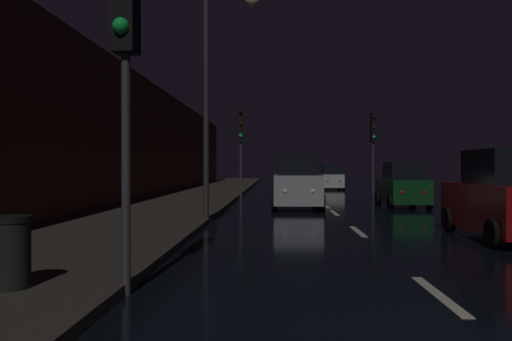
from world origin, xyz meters
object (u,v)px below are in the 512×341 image
at_px(trash_bin_curbside, 9,252).
at_px(car_approaching_headlights, 296,183).
at_px(car_parked_right_near, 507,198).
at_px(traffic_light_far_left, 241,132).
at_px(streetlamp_overhead, 222,70).
at_px(traffic_light_near_left, 125,14).
at_px(traffic_light_far_right, 373,134).
at_px(car_distant_taillights, 331,178).
at_px(car_parked_right_far, 402,186).

relative_size(trash_bin_curbside, car_approaching_headlights, 0.21).
bearing_deg(trash_bin_curbside, car_parked_right_near, 33.79).
relative_size(car_approaching_headlights, car_parked_right_near, 1.06).
xyz_separation_m(traffic_light_far_left, streetlamp_overhead, (0.27, -12.81, 1.01)).
bearing_deg(traffic_light_far_left, traffic_light_near_left, -2.79).
bearing_deg(streetlamp_overhead, traffic_light_far_right, 66.38).
relative_size(traffic_light_far_left, trash_bin_curbside, 5.34).
bearing_deg(car_parked_right_near, car_approaching_headlights, 26.60).
distance_m(streetlamp_overhead, car_approaching_headlights, 7.36).
bearing_deg(streetlamp_overhead, car_parked_right_near, -24.56).
bearing_deg(trash_bin_curbside, car_distant_taillights, 76.95).
bearing_deg(car_parked_right_near, traffic_light_far_left, 24.58).
bearing_deg(car_parked_right_far, traffic_light_near_left, 154.78).
bearing_deg(car_distant_taillights, car_parked_right_near, -177.23).
distance_m(traffic_light_far_left, traffic_light_near_left, 21.68).
xyz_separation_m(traffic_light_far_left, car_parked_right_near, (7.34, -16.04, -2.65)).
distance_m(traffic_light_far_right, traffic_light_near_left, 28.10).
bearing_deg(car_parked_right_far, traffic_light_far_left, 51.28).
height_order(traffic_light_far_left, car_parked_right_far, traffic_light_far_left).
distance_m(traffic_light_far_left, traffic_light_far_right, 9.65).
xyz_separation_m(traffic_light_far_right, streetlamp_overhead, (-7.87, -18.00, 0.85)).
bearing_deg(car_parked_right_far, streetlamp_overhead, 134.42).
bearing_deg(traffic_light_far_right, car_parked_right_near, -11.01).
height_order(streetlamp_overhead, car_parked_right_far, streetlamp_overhead).
xyz_separation_m(car_parked_right_far, car_distant_taillights, (-1.29, 16.58, -0.02)).
bearing_deg(car_approaching_headlights, streetlamp_overhead, -22.88).
distance_m(traffic_light_near_left, car_parked_right_near, 9.74).
relative_size(traffic_light_far_right, trash_bin_curbside, 5.56).
height_order(traffic_light_far_left, car_distant_taillights, traffic_light_far_left).
relative_size(traffic_light_far_left, traffic_light_near_left, 0.97).
bearing_deg(traffic_light_far_right, car_distant_taillights, -168.01).
relative_size(car_approaching_headlights, car_distant_taillights, 1.21).
relative_size(trash_bin_curbside, car_distant_taillights, 0.25).
xyz_separation_m(traffic_light_near_left, car_parked_right_near, (7.44, 5.64, -2.78)).
bearing_deg(car_parked_right_near, streetlamp_overhead, 65.44).
xyz_separation_m(traffic_light_far_right, car_distant_taillights, (-2.10, 5.51, -2.93)).
bearing_deg(traffic_light_far_left, car_parked_right_near, 22.06).
bearing_deg(car_distant_taillights, traffic_light_far_right, -159.17).
bearing_deg(traffic_light_near_left, traffic_light_far_right, 167.29).
relative_size(trash_bin_curbside, car_parked_right_near, 0.22).
xyz_separation_m(streetlamp_overhead, car_parked_right_far, (7.07, 6.93, -3.76)).
height_order(traffic_light_far_right, traffic_light_near_left, traffic_light_far_right).
bearing_deg(streetlamp_overhead, traffic_light_far_left, 91.20).
xyz_separation_m(streetlamp_overhead, trash_bin_curbside, (-1.80, -9.16, -4.01)).
height_order(traffic_light_far_right, trash_bin_curbside, traffic_light_far_right).
height_order(traffic_light_near_left, car_parked_right_near, traffic_light_near_left).
relative_size(traffic_light_far_right, streetlamp_overhead, 0.74).
distance_m(traffic_light_far_right, streetlamp_overhead, 19.66).
height_order(trash_bin_curbside, car_distant_taillights, car_distant_taillights).
relative_size(traffic_light_far_left, car_parked_right_near, 1.18).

